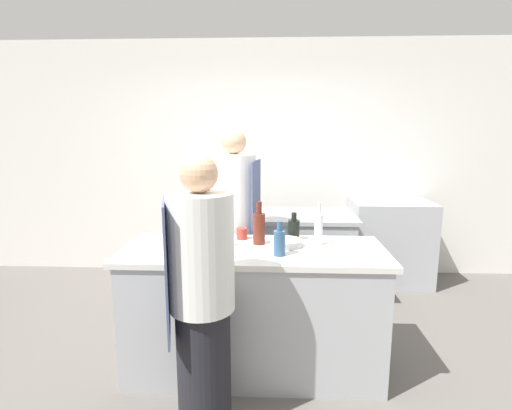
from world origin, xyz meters
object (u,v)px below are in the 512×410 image
at_px(bottle_vinegar, 279,242).
at_px(bottle_wine, 318,228).
at_px(oven_range, 390,242).
at_px(bottle_olive_oil, 294,229).
at_px(bowl_prep_small, 194,251).
at_px(chef_at_prep_near, 202,298).
at_px(bowl_mixing_large, 286,243).
at_px(cup, 242,234).
at_px(chef_at_stove, 235,231).
at_px(bottle_sauce, 259,227).
at_px(bottle_cooking_oil, 217,233).

bearing_deg(bottle_vinegar, bottle_wine, 41.67).
relative_size(oven_range, bottle_olive_oil, 4.54).
bearing_deg(bowl_prep_small, oven_range, 46.10).
bearing_deg(bottle_olive_oil, bottle_wine, -40.09).
bearing_deg(bottle_wine, bottle_vinegar, -138.33).
relative_size(chef_at_prep_near, bowl_prep_small, 6.66).
distance_m(bowl_mixing_large, cup, 0.38).
height_order(chef_at_stove, bottle_wine, chef_at_stove).
relative_size(bottle_olive_oil, bowl_mixing_large, 0.91).
bearing_deg(chef_at_stove, chef_at_prep_near, 5.31).
distance_m(bottle_olive_oil, bowl_prep_small, 0.82).
relative_size(bottle_vinegar, bowl_mixing_large, 1.02).
relative_size(oven_range, bowl_prep_small, 3.90).
bearing_deg(bowl_mixing_large, chef_at_stove, 126.55).
height_order(chef_at_prep_near, bowl_mixing_large, chef_at_prep_near).
bearing_deg(oven_range, bowl_prep_small, -133.90).
relative_size(chef_at_prep_near, bottle_sauce, 5.13).
distance_m(bottle_sauce, bowl_mixing_large, 0.23).
xyz_separation_m(chef_at_prep_near, bottle_olive_oil, (0.57, 0.86, 0.20)).
xyz_separation_m(bottle_olive_oil, bowl_prep_small, (-0.69, -0.44, -0.05)).
height_order(bottle_sauce, bowl_prep_small, bottle_sauce).
bearing_deg(bottle_wine, chef_at_prep_near, -135.86).
relative_size(bottle_olive_oil, bowl_prep_small, 0.86).
bearing_deg(bottle_cooking_oil, bottle_olive_oil, 23.56).
height_order(bowl_mixing_large, bowl_prep_small, bowl_prep_small).
relative_size(bottle_sauce, bowl_prep_small, 1.30).
bearing_deg(bottle_olive_oil, chef_at_stove, 141.33).
relative_size(bowl_mixing_large, cup, 2.67).
relative_size(bottle_olive_oil, cup, 2.42).
bearing_deg(bottle_sauce, bottle_wine, -1.54).
height_order(bottle_vinegar, bottle_cooking_oil, bottle_cooking_oil).
height_order(chef_at_stove, bottle_cooking_oil, chef_at_stove).
height_order(oven_range, bottle_vinegar, bottle_vinegar).
bearing_deg(bowl_mixing_large, chef_at_prep_near, -126.77).
distance_m(bottle_cooking_oil, bowl_prep_small, 0.24).
distance_m(chef_at_prep_near, bottle_olive_oil, 1.05).
bearing_deg(chef_at_prep_near, bottle_olive_oil, -47.60).
xyz_separation_m(bottle_vinegar, bowl_mixing_large, (0.05, 0.21, -0.07)).
bearing_deg(bottle_olive_oil, bowl_prep_small, -147.58).
height_order(chef_at_stove, bowl_prep_small, chef_at_stove).
distance_m(oven_range, bottle_sauce, 2.28).
distance_m(bottle_vinegar, bottle_sauce, 0.31).
distance_m(chef_at_prep_near, cup, 0.88).
xyz_separation_m(oven_range, bottle_cooking_oil, (-1.76, -1.76, 0.56)).
distance_m(oven_range, chef_at_stove, 2.07).
bearing_deg(bottle_olive_oil, bottle_cooking_oil, -156.44).
xyz_separation_m(chef_at_stove, bottle_wine, (0.67, -0.54, 0.17)).
bearing_deg(bowl_prep_small, chef_at_prep_near, -73.40).
relative_size(bowl_prep_small, cup, 2.82).
distance_m(bottle_olive_oil, bottle_vinegar, 0.42).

